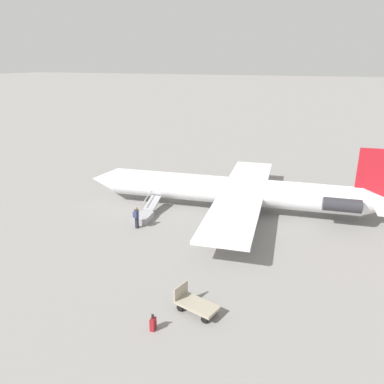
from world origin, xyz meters
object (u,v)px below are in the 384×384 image
Objects in this scene: airplane_main at (240,191)px; suitcase at (153,324)px; passenger at (136,216)px; luggage_cart at (195,304)px; boarding_stairs at (145,215)px.

airplane_main reaches higher than suitcase.
luggage_cart is (-7.86, 7.82, -0.54)m from passenger.
luggage_cart is at bearing -146.62° from boarding_stairs.
passenger is at bearing -179.57° from boarding_stairs.
airplane_main reaches higher than boarding_stairs.
boarding_stairs is (6.65, 4.49, -1.45)m from airplane_main.
passenger is 1.98× the size of suitcase.
boarding_stairs is at bearing 27.46° from airplane_main.
airplane_main is at bearing -52.07° from passenger.
airplane_main is 6.48× the size of boarding_stairs.
suitcase is (-6.49, 9.86, -0.67)m from passenger.
luggage_cart is 2.46m from suitcase.
airplane_main is 30.19× the size of suitcase.
passenger is 0.72× the size of luggage_cart.
airplane_main reaches higher than luggage_cart.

